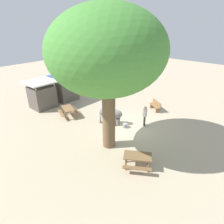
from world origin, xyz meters
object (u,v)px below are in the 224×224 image
market_stall_white (42,96)px  person_handler (145,114)px  picnic_table_far (137,158)px  wooden_bench (156,105)px  picnic_table_near (68,110)px  shade_tree_main (108,52)px  market_stall_blue (66,89)px  elephant (111,114)px  feed_bucket (125,126)px

market_stall_white → person_handler: bearing=-70.1°
market_stall_white → picnic_table_far: bearing=-95.0°
wooden_bench → picnic_table_near: size_ratio=0.73×
market_stall_white → shade_tree_main: bearing=-93.2°
market_stall_blue → market_stall_white: bearing=180.0°
elephant → person_handler: bearing=-176.0°
market_stall_blue → feed_bucket: market_stall_blue is taller
market_stall_blue → feed_bucket: 8.18m
elephant → wooden_bench: elephant is taller
person_handler → feed_bucket: 1.72m
picnic_table_near → picnic_table_far: size_ratio=0.93×
market_stall_blue → elephant: bearing=-96.8°
shade_tree_main → picnic_table_near: size_ratio=4.29×
person_handler → picnic_table_far: (-4.25, -2.30, -0.36)m
picnic_table_near → picnic_table_far: same height
elephant → picnic_table_near: size_ratio=0.92×
shade_tree_main → wooden_bench: shade_tree_main is taller
elephant → picnic_table_near: 3.85m
shade_tree_main → market_stall_white: (0.48, 8.76, -4.71)m
picnic_table_near → feed_bucket: bearing=-140.0°
market_stall_white → feed_bucket: bearing=-75.9°
market_stall_blue → picnic_table_near: bearing=-123.7°
market_stall_white → feed_bucket: size_ratio=7.00×
elephant → picnic_table_near: (-1.41, 3.57, -0.23)m
picnic_table_near → feed_bucket: picnic_table_near is taller
shade_tree_main → picnic_table_near: bearing=81.1°
elephant → shade_tree_main: (-2.26, -1.84, 5.03)m
picnic_table_far → wooden_bench: bearing=80.0°
shade_tree_main → market_stall_blue: 10.41m
market_stall_blue → wooden_bench: bearing=-65.4°
shade_tree_main → feed_bucket: shade_tree_main is taller
market_stall_white → market_stall_blue: (2.60, 0.00, 0.00)m
person_handler → picnic_table_far: person_handler is taller
person_handler → elephant: bearing=-0.3°
market_stall_white → market_stall_blue: size_ratio=1.00×
market_stall_white → market_stall_blue: 2.60m
wooden_bench → feed_bucket: bearing=120.4°
picnic_table_far → market_stall_white: bearing=142.0°
person_handler → feed_bucket: (-1.23, 0.91, -0.79)m
wooden_bench → market_stall_blue: 9.04m
picnic_table_far → picnic_table_near: bearing=137.3°
wooden_bench → feed_bucket: 4.33m
elephant → market_stall_white: (-1.78, 6.92, 0.32)m
elephant → market_stall_white: bearing=-17.1°
wooden_bench → market_stall_blue: market_stall_blue is taller
picnic_table_far → market_stall_blue: 11.89m
picnic_table_near → market_stall_blue: size_ratio=0.76×
picnic_table_far → market_stall_blue: size_ratio=0.82×
shade_tree_main → elephant: bearing=39.1°
person_handler → picnic_table_near: person_handler is taller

